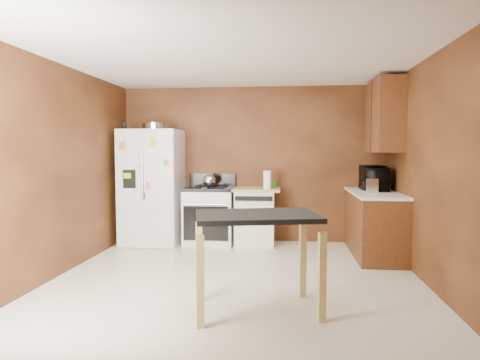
% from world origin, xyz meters
% --- Properties ---
extents(floor, '(4.50, 4.50, 0.00)m').
position_xyz_m(floor, '(0.00, 0.00, 0.00)').
color(floor, silver).
rests_on(floor, ground).
extents(ceiling, '(4.50, 4.50, 0.00)m').
position_xyz_m(ceiling, '(0.00, 0.00, 2.50)').
color(ceiling, white).
rests_on(ceiling, ground).
extents(wall_back, '(4.20, 0.00, 4.20)m').
position_xyz_m(wall_back, '(0.00, 2.25, 1.25)').
color(wall_back, brown).
rests_on(wall_back, ground).
extents(wall_front, '(4.20, 0.00, 4.20)m').
position_xyz_m(wall_front, '(0.00, -2.25, 1.25)').
color(wall_front, brown).
rests_on(wall_front, ground).
extents(wall_left, '(0.00, 4.50, 4.50)m').
position_xyz_m(wall_left, '(-2.10, 0.00, 1.25)').
color(wall_left, brown).
rests_on(wall_left, ground).
extents(wall_right, '(0.00, 4.50, 4.50)m').
position_xyz_m(wall_right, '(2.10, 0.00, 1.25)').
color(wall_right, brown).
rests_on(wall_right, ground).
extents(roasting_pan, '(0.42, 0.42, 0.10)m').
position_xyz_m(roasting_pan, '(-1.48, 1.87, 1.85)').
color(roasting_pan, silver).
rests_on(roasting_pan, refrigerator).
extents(pen_cup, '(0.08, 0.08, 0.12)m').
position_xyz_m(pen_cup, '(-1.95, 1.75, 1.86)').
color(pen_cup, black).
rests_on(pen_cup, refrigerator).
extents(kettle, '(0.21, 0.21, 0.21)m').
position_xyz_m(kettle, '(-0.63, 1.85, 1.00)').
color(kettle, silver).
rests_on(kettle, gas_range).
extents(paper_towel, '(0.15, 0.15, 0.28)m').
position_xyz_m(paper_towel, '(0.27, 1.81, 1.03)').
color(paper_towel, white).
rests_on(paper_towel, dishwasher).
extents(green_canister, '(0.13, 0.13, 0.11)m').
position_xyz_m(green_canister, '(0.36, 2.04, 0.95)').
color(green_canister, '#409238').
rests_on(green_canister, dishwasher).
extents(toaster, '(0.21, 0.29, 0.19)m').
position_xyz_m(toaster, '(1.75, 1.41, 1.00)').
color(toaster, silver).
rests_on(toaster, right_cabinets).
extents(microwave, '(0.41, 0.59, 0.32)m').
position_xyz_m(microwave, '(1.83, 1.67, 1.06)').
color(microwave, black).
rests_on(microwave, right_cabinets).
extents(refrigerator, '(0.90, 0.80, 1.80)m').
position_xyz_m(refrigerator, '(-1.55, 1.86, 0.90)').
color(refrigerator, white).
rests_on(refrigerator, ground).
extents(gas_range, '(0.76, 0.68, 1.10)m').
position_xyz_m(gas_range, '(-0.64, 1.92, 0.46)').
color(gas_range, white).
rests_on(gas_range, ground).
extents(dishwasher, '(0.78, 0.63, 0.89)m').
position_xyz_m(dishwasher, '(0.08, 1.95, 0.45)').
color(dishwasher, white).
rests_on(dishwasher, ground).
extents(right_cabinets, '(0.63, 1.58, 2.45)m').
position_xyz_m(right_cabinets, '(1.84, 1.48, 0.91)').
color(right_cabinets, brown).
rests_on(right_cabinets, ground).
extents(island, '(1.23, 0.95, 0.91)m').
position_xyz_m(island, '(0.29, -0.83, 0.76)').
color(island, black).
rests_on(island, ground).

